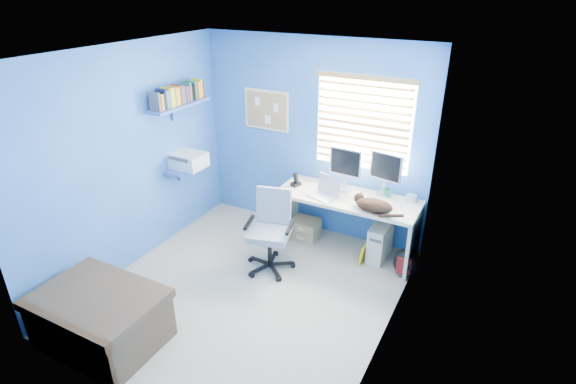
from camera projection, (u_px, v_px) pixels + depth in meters
The scene contains 23 objects.
floor at pixel (248, 290), 4.90m from camera, with size 3.00×3.20×0.00m, color #A69C89.
ceiling at pixel (237, 54), 3.83m from camera, with size 3.00×3.20×0.00m, color white.
wall_back at pixel (313, 139), 5.64m from camera, with size 3.00×0.01×2.50m, color #2F62AD.
wall_front at pixel (117, 273), 3.08m from camera, with size 3.00×0.01×2.50m, color #2F62AD.
wall_left at pixel (130, 160), 4.99m from camera, with size 0.01×3.20×2.50m, color #2F62AD.
wall_right at pixel (395, 222), 3.73m from camera, with size 0.01×3.20×2.50m, color #2F62AD.
desk at pixel (346, 224), 5.48m from camera, with size 1.69×0.65×0.74m, color beige.
laptop at pixel (323, 188), 5.27m from camera, with size 0.33×0.26×0.22m, color silver.
monitor_left at pixel (346, 169), 5.38m from camera, with size 0.40×0.12×0.54m, color silver.
monitor_right at pixel (385, 174), 5.25m from camera, with size 0.40×0.12×0.54m, color silver.
phone at pixel (296, 179), 5.57m from camera, with size 0.09×0.11×0.17m, color black.
mug at pixel (387, 193), 5.30m from camera, with size 0.10×0.09×0.10m, color #257F5B.
cd_spindle at pixel (411, 198), 5.21m from camera, with size 0.13×0.13×0.07m, color silver.
cat at pixel (374, 206), 4.95m from camera, with size 0.41×0.22×0.15m, color black.
tower_pc at pixel (380, 241), 5.39m from camera, with size 0.19×0.44×0.45m, color beige.
drawer_boxes at pixel (305, 229), 5.84m from camera, with size 0.35×0.28×0.27m, color tan.
yellow_book at pixel (363, 254), 5.33m from camera, with size 0.03×0.17×0.24m, color yellow.
backpack at pixel (405, 262), 5.10m from camera, with size 0.28×0.22×0.33m, color black.
bed_corner at pixel (101, 318), 4.12m from camera, with size 1.08×0.77×0.52m, color #4A3A29.
office_chair at pixel (271, 240), 5.17m from camera, with size 0.66×0.66×0.94m.
window_blinds at pixel (363, 124), 5.22m from camera, with size 1.15×0.05×1.10m.
corkboard at pixel (267, 110), 5.77m from camera, with size 0.64×0.02×0.52m.
wall_shelves at pixel (182, 128), 5.45m from camera, with size 0.42×0.90×1.05m.
Camera 1 is at (2.23, -3.31, 3.08)m, focal length 28.00 mm.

